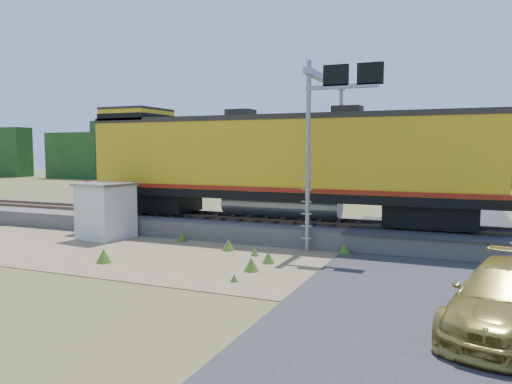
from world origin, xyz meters
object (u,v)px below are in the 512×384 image
at_px(shed, 106,211).
at_px(signal_gantry, 332,113).
at_px(locomotive, 275,161).
at_px(car, 509,299).

height_order(shed, signal_gantry, signal_gantry).
relative_size(locomotive, car, 3.83).
bearing_deg(signal_gantry, shed, -163.94).
bearing_deg(shed, locomotive, 34.61).
xyz_separation_m(locomotive, signal_gantry, (2.88, -0.68, 2.12)).
relative_size(locomotive, shed, 7.93).
height_order(locomotive, car, locomotive).
bearing_deg(signal_gantry, car, -54.20).
distance_m(shed, car, 17.50).
relative_size(locomotive, signal_gantry, 2.70).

